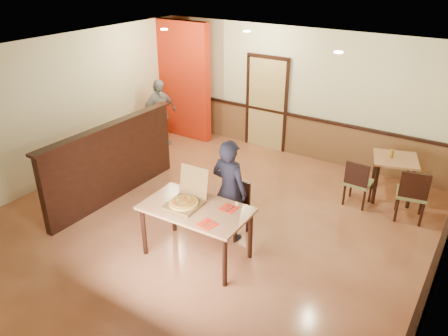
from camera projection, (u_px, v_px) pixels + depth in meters
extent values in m
plane|color=#C5754C|center=(209.00, 224.00, 7.41)|extent=(7.00, 7.00, 0.00)
plane|color=black|center=(206.00, 58.00, 6.18)|extent=(7.00, 7.00, 0.00)
plane|color=beige|center=(301.00, 94.00, 9.43)|extent=(7.00, 0.00, 7.00)
plane|color=beige|center=(61.00, 109.00, 8.52)|extent=(0.00, 7.00, 7.00)
cube|color=brown|center=(297.00, 136.00, 9.83)|extent=(7.00, 0.04, 0.90)
cube|color=black|center=(298.00, 116.00, 9.61)|extent=(7.00, 0.06, 0.06)
cube|color=brown|center=(434.00, 277.00, 5.51)|extent=(0.04, 7.00, 0.90)
cube|color=black|center=(440.00, 246.00, 5.32)|extent=(0.06, 7.00, 0.06)
cube|color=tan|center=(267.00, 104.00, 9.95)|extent=(0.90, 0.06, 2.10)
cube|color=black|center=(112.00, 163.00, 7.94)|extent=(0.14, 3.00, 1.40)
cube|color=black|center=(108.00, 126.00, 7.62)|extent=(0.20, 3.10, 0.05)
cube|color=red|center=(181.00, 80.00, 10.48)|extent=(1.60, 0.20, 2.78)
cylinder|color=#FFE8B2|center=(164.00, 29.00, 8.68)|extent=(0.14, 0.14, 0.02)
cylinder|color=#FFE8B2|center=(247.00, 31.00, 8.47)|extent=(0.14, 0.14, 0.02)
cylinder|color=#FFE8B2|center=(338.00, 52.00, 6.63)|extent=(0.14, 0.14, 0.02)
cube|color=#B1774A|center=(196.00, 209.00, 6.28)|extent=(1.60, 0.96, 0.04)
cylinder|color=black|center=(144.00, 231.00, 6.51)|extent=(0.07, 0.07, 0.80)
cylinder|color=black|center=(174.00, 209.00, 7.08)|extent=(0.07, 0.07, 0.80)
cylinder|color=black|center=(225.00, 262.00, 5.86)|extent=(0.07, 0.07, 0.80)
cylinder|color=black|center=(250.00, 235.00, 6.43)|extent=(0.07, 0.07, 0.80)
cube|color=olive|center=(232.00, 210.00, 6.98)|extent=(0.46, 0.46, 0.06)
cube|color=black|center=(239.00, 192.00, 7.02)|extent=(0.43, 0.06, 0.42)
cylinder|color=black|center=(216.00, 224.00, 7.05)|extent=(0.04, 0.04, 0.39)
cylinder|color=black|center=(229.00, 215.00, 7.32)|extent=(0.04, 0.04, 0.39)
cylinder|color=black|center=(234.00, 232.00, 6.86)|extent=(0.04, 0.04, 0.39)
cylinder|color=black|center=(247.00, 222.00, 7.12)|extent=(0.04, 0.04, 0.39)
cube|color=olive|center=(359.00, 182.00, 7.84)|extent=(0.45, 0.45, 0.06)
cube|color=black|center=(357.00, 174.00, 7.58)|extent=(0.42, 0.05, 0.42)
cylinder|color=black|center=(370.00, 193.00, 7.99)|extent=(0.04, 0.04, 0.38)
cylinder|color=black|center=(364.00, 201.00, 7.72)|extent=(0.04, 0.04, 0.38)
cylinder|color=black|center=(351.00, 188.00, 8.17)|extent=(0.04, 0.04, 0.38)
cylinder|color=black|center=(344.00, 195.00, 7.90)|extent=(0.04, 0.04, 0.38)
cube|color=olive|center=(412.00, 194.00, 7.38)|extent=(0.56, 0.56, 0.06)
cube|color=black|center=(415.00, 186.00, 7.08)|extent=(0.46, 0.13, 0.46)
cylinder|color=black|center=(421.00, 204.00, 7.60)|extent=(0.05, 0.05, 0.42)
cylinder|color=black|center=(421.00, 215.00, 7.27)|extent=(0.05, 0.05, 0.42)
cylinder|color=black|center=(397.00, 200.00, 7.73)|extent=(0.05, 0.05, 0.42)
cylinder|color=black|center=(396.00, 211.00, 7.40)|extent=(0.05, 0.05, 0.42)
cube|color=#B1774A|center=(396.00, 159.00, 7.87)|extent=(0.95, 0.95, 0.04)
cylinder|color=black|center=(375.00, 184.00, 7.87)|extent=(0.07, 0.07, 0.77)
cylinder|color=black|center=(375.00, 170.00, 8.39)|extent=(0.07, 0.07, 0.77)
cylinder|color=black|center=(411.00, 189.00, 7.72)|extent=(0.07, 0.07, 0.77)
cylinder|color=black|center=(408.00, 174.00, 8.24)|extent=(0.07, 0.07, 0.77)
imported|color=black|center=(229.00, 190.00, 6.74)|extent=(0.63, 0.42, 1.67)
imported|color=#93949B|center=(159.00, 113.00, 10.18)|extent=(0.60, 0.99, 1.58)
cube|color=brown|center=(184.00, 205.00, 6.31)|extent=(0.50, 0.50, 0.03)
cube|color=brown|center=(194.00, 182.00, 6.42)|extent=(0.48, 0.12, 0.47)
cylinder|color=gold|center=(184.00, 203.00, 6.30)|extent=(0.44, 0.44, 0.03)
cube|color=red|center=(208.00, 224.00, 5.88)|extent=(0.27, 0.27, 0.01)
cylinder|color=silver|center=(206.00, 223.00, 5.89)|extent=(0.04, 0.20, 0.01)
cube|color=silver|center=(209.00, 225.00, 5.87)|extent=(0.05, 0.21, 0.00)
cube|color=red|center=(229.00, 208.00, 6.25)|extent=(0.23, 0.23, 0.01)
cylinder|color=silver|center=(227.00, 208.00, 6.26)|extent=(0.01, 0.20, 0.01)
cube|color=silver|center=(231.00, 209.00, 6.23)|extent=(0.02, 0.21, 0.00)
cylinder|color=#90641A|center=(392.00, 154.00, 7.86)|extent=(0.06, 0.06, 0.15)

